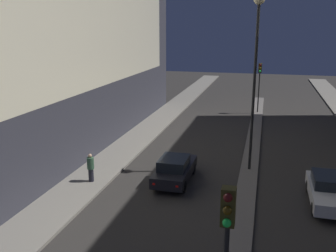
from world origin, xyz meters
The scene contains 7 objects.
median_strip centered at (0.00, 20.94, 0.06)m, with size 1.02×39.89×0.13m.
traffic_light_near centered at (0.00, 3.11, 3.63)m, with size 0.32×0.42×4.79m.
traffic_light_mid centered at (0.00, 32.76, 3.63)m, with size 0.32×0.42×4.79m.
street_lamp centered at (0.00, 16.94, 7.21)m, with size 0.61×0.61×9.90m.
car_left_lane centered at (-3.90, 14.22, 0.74)m, with size 1.71×4.16×1.48m.
car_right_lane centered at (3.90, 13.46, 0.72)m, with size 1.79×4.17×1.41m.
pedestrian_on_left_sidewalk centered at (-8.24, 12.82, 0.96)m, with size 0.37×0.37×1.57m.
Camera 1 is at (0.62, -4.43, 8.29)m, focal length 40.00 mm.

